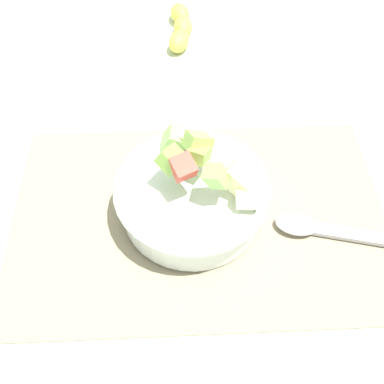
% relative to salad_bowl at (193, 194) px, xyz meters
% --- Properties ---
extents(ground_plane, '(2.40, 2.40, 0.00)m').
position_rel_salad_bowl_xyz_m(ground_plane, '(0.01, -0.01, -0.04)').
color(ground_plane, silver).
extents(placemat, '(0.52, 0.34, 0.01)m').
position_rel_salad_bowl_xyz_m(placemat, '(0.01, -0.01, -0.04)').
color(placemat, gray).
rests_on(placemat, ground_plane).
extents(salad_bowl, '(0.21, 0.21, 0.12)m').
position_rel_salad_bowl_xyz_m(salad_bowl, '(0.00, 0.00, 0.00)').
color(salad_bowl, white).
rests_on(salad_bowl, placemat).
extents(serving_spoon, '(0.19, 0.07, 0.01)m').
position_rel_salad_bowl_xyz_m(serving_spoon, '(0.17, -0.04, -0.03)').
color(serving_spoon, '#B7B7BC').
rests_on(serving_spoon, placemat).
extents(banana_whole, '(0.05, 0.15, 0.04)m').
position_rel_salad_bowl_xyz_m(banana_whole, '(-0.00, 0.42, -0.02)').
color(banana_whole, yellow).
rests_on(banana_whole, ground_plane).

